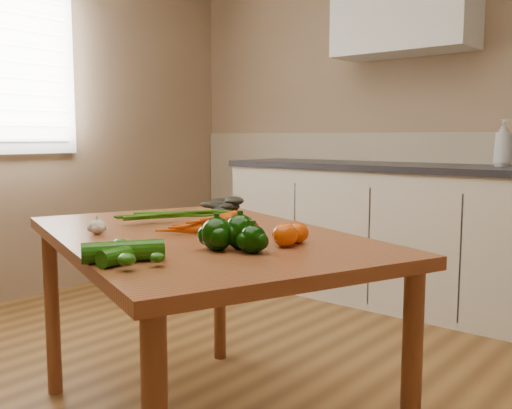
{
  "coord_description": "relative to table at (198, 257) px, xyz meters",
  "views": [
    {
      "loc": [
        1.59,
        -1.17,
        1.07
      ],
      "look_at": [
        0.24,
        0.43,
        0.82
      ],
      "focal_mm": 40.0,
      "sensor_mm": 36.0,
      "label": 1
    }
  ],
  "objects": [
    {
      "name": "soap_bottle_a",
      "position": [
        0.37,
        2.08,
        0.38
      ],
      "size": [
        0.12,
        0.12,
        0.27
      ],
      "primitive_type": "imported",
      "rotation": [
        0.0,
        0.0,
        1.69
      ],
      "color": "silver",
      "rests_on": "counter_run"
    },
    {
      "name": "tomato_a",
      "position": [
        0.2,
        0.04,
        0.11
      ],
      "size": [
        0.06,
        0.06,
        0.06
      ],
      "primitive_type": "ellipsoid",
      "color": "#8F0502",
      "rests_on": "table"
    },
    {
      "name": "garlic_bulb",
      "position": [
        -0.25,
        -0.23,
        0.11
      ],
      "size": [
        0.06,
        0.06,
        0.05
      ],
      "primitive_type": "ellipsoid",
      "color": "beige",
      "rests_on": "table"
    },
    {
      "name": "counter_run",
      "position": [
        0.02,
        2.01,
        -0.2
      ],
      "size": [
        2.84,
        0.64,
        1.14
      ],
      "color": "beige",
      "rests_on": "ground"
    },
    {
      "name": "pepper_a",
      "position": [
        0.29,
        -0.11,
        0.13
      ],
      "size": [
        0.1,
        0.1,
        0.1
      ],
      "primitive_type": "sphere",
      "color": "black",
      "rests_on": "table"
    },
    {
      "name": "tomato_b",
      "position": [
        0.37,
        0.07,
        0.12
      ],
      "size": [
        0.07,
        0.07,
        0.07
      ],
      "primitive_type": "ellipsoid",
      "color": "#DC4905",
      "rests_on": "table"
    },
    {
      "name": "tomato_c",
      "position": [
        0.38,
        -0.0,
        0.12
      ],
      "size": [
        0.08,
        0.08,
        0.07
      ],
      "primitive_type": "ellipsoid",
      "color": "#DC4905",
      "rests_on": "table"
    },
    {
      "name": "leafy_greens",
      "position": [
        -0.28,
        0.42,
        0.13
      ],
      "size": [
        0.2,
        0.18,
        0.1
      ],
      "primitive_type": null,
      "color": "black",
      "rests_on": "table"
    },
    {
      "name": "pepper_c",
      "position": [
        0.25,
        -0.17,
        0.13
      ],
      "size": [
        0.1,
        0.1,
        0.1
      ],
      "primitive_type": "sphere",
      "color": "black",
      "rests_on": "table"
    },
    {
      "name": "window_blinds",
      "position": [
        -2.15,
        0.42,
        0.89
      ],
      "size": [
        0.08,
        0.98,
        1.18
      ],
      "primitive_type": null,
      "color": "silver",
      "rests_on": "room"
    },
    {
      "name": "carrot_bunch",
      "position": [
        -0.08,
        0.05,
        0.12
      ],
      "size": [
        0.31,
        0.28,
        0.07
      ],
      "primitive_type": null,
      "rotation": [
        0.0,
        0.0,
        -0.36
      ],
      "color": "#CE4B04",
      "rests_on": "table"
    },
    {
      "name": "pepper_b",
      "position": [
        0.36,
        -0.13,
        0.12
      ],
      "size": [
        0.08,
        0.08,
        0.08
      ],
      "primitive_type": "sphere",
      "color": "black",
      "rests_on": "table"
    },
    {
      "name": "room",
      "position": [
        -0.19,
        -0.01,
        0.59
      ],
      "size": [
        4.04,
        5.04,
        2.64
      ],
      "color": "brown",
      "rests_on": "ground"
    },
    {
      "name": "table",
      "position": [
        0.0,
        0.0,
        0.0
      ],
      "size": [
        1.61,
        1.32,
        0.74
      ],
      "rotation": [
        0.0,
        0.0,
        -0.36
      ],
      "color": "brown",
      "rests_on": "ground"
    },
    {
      "name": "zucchini_a",
      "position": [
        0.19,
        -0.44,
        0.11
      ],
      "size": [
        0.07,
        0.2,
        0.05
      ],
      "primitive_type": "cylinder",
      "rotation": [
        1.57,
        0.0,
        0.11
      ],
      "color": "#144907",
      "rests_on": "table"
    },
    {
      "name": "zucchini_b",
      "position": [
        0.18,
        -0.45,
        0.11
      ],
      "size": [
        0.16,
        0.21,
        0.06
      ],
      "primitive_type": "cylinder",
      "rotation": [
        1.57,
        0.0,
        -0.57
      ],
      "color": "#144907",
      "rests_on": "table"
    }
  ]
}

